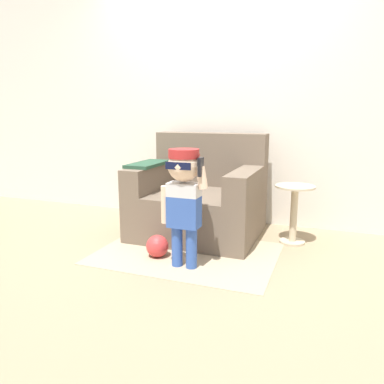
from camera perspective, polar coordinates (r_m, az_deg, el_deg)
name	(u,v)px	position (r m, az deg, el deg)	size (l,w,h in m)	color
ground_plane	(193,237)	(3.50, 0.16, -6.82)	(10.00, 10.00, 0.00)	#998466
wall_back	(217,96)	(3.98, 3.83, 14.42)	(10.00, 0.05, 2.60)	silver
armchair	(200,199)	(3.53, 1.24, -1.01)	(1.13, 0.95, 0.93)	#6B5B4C
person_child	(184,190)	(2.67, -1.27, 0.33)	(0.36, 0.27, 0.88)	#3356AD
side_table	(294,209)	(3.37, 15.28, -2.48)	(0.34, 0.34, 0.52)	beige
rug	(187,253)	(3.09, -0.80, -9.29)	(1.43, 1.02, 0.01)	tan
toy_ball	(157,246)	(3.01, -5.30, -8.21)	(0.18, 0.18, 0.18)	#D13838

